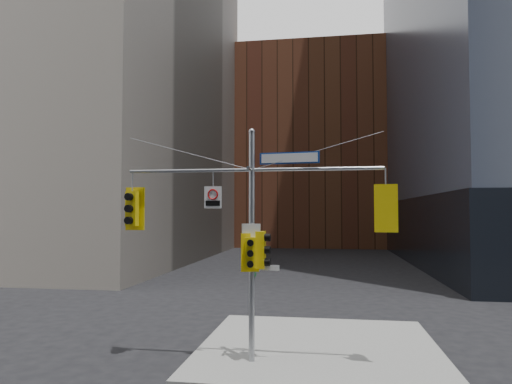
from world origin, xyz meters
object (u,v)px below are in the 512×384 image
(traffic_light_east_arm, at_px, (386,208))
(street_sign_blade, at_px, (289,158))
(signal_assembly, at_px, (252,221))
(traffic_light_pole_front, at_px, (250,253))
(traffic_light_west_arm, at_px, (132,209))
(traffic_light_pole_side, at_px, (262,250))
(regulatory_sign_arm, at_px, (213,197))

(traffic_light_east_arm, xyz_separation_m, street_sign_blade, (-2.86, 0.00, 1.55))
(signal_assembly, height_order, traffic_light_east_arm, signal_assembly)
(traffic_light_east_arm, height_order, traffic_light_pole_front, traffic_light_east_arm)
(traffic_light_west_arm, bearing_deg, traffic_light_pole_side, 5.25)
(traffic_light_west_arm, distance_m, traffic_light_pole_side, 4.43)
(traffic_light_pole_side, bearing_deg, street_sign_blade, -87.01)
(street_sign_blade, bearing_deg, traffic_light_east_arm, 6.35)
(traffic_light_west_arm, distance_m, traffic_light_pole_front, 4.15)
(traffic_light_west_arm, relative_size, regulatory_sign_arm, 2.02)
(traffic_light_west_arm, height_order, street_sign_blade, street_sign_blade)
(traffic_light_west_arm, xyz_separation_m, street_sign_blade, (5.08, -0.01, 1.55))
(traffic_light_west_arm, bearing_deg, traffic_light_pole_front, 1.26)
(traffic_light_pole_side, relative_size, regulatory_sign_arm, 1.64)
(traffic_light_east_arm, bearing_deg, traffic_light_west_arm, 6.13)
(traffic_light_pole_front, distance_m, street_sign_blade, 3.14)
(traffic_light_pole_front, distance_m, regulatory_sign_arm, 2.13)
(traffic_light_pole_side, distance_m, regulatory_sign_arm, 2.26)
(street_sign_blade, bearing_deg, traffic_light_west_arm, -173.70)
(traffic_light_pole_side, xyz_separation_m, regulatory_sign_arm, (-1.56, -0.02, 1.64))
(signal_assembly, distance_m, traffic_light_east_arm, 4.05)
(traffic_light_pole_side, bearing_deg, traffic_light_pole_front, 132.66)
(street_sign_blade, bearing_deg, signal_assembly, -173.42)
(traffic_light_west_arm, distance_m, regulatory_sign_arm, 2.71)
(signal_assembly, bearing_deg, traffic_light_east_arm, 0.00)
(traffic_light_pole_front, relative_size, regulatory_sign_arm, 1.69)
(signal_assembly, relative_size, traffic_light_east_arm, 5.68)
(traffic_light_pole_side, height_order, regulatory_sign_arm, regulatory_sign_arm)
(traffic_light_pole_front, height_order, regulatory_sign_arm, regulatory_sign_arm)
(traffic_light_east_arm, xyz_separation_m, traffic_light_pole_front, (-4.03, -0.27, -1.35))
(signal_assembly, distance_m, traffic_light_west_arm, 3.93)
(traffic_light_pole_front, relative_size, street_sign_blade, 0.63)
(street_sign_blade, bearing_deg, traffic_light_pole_front, -160.56)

